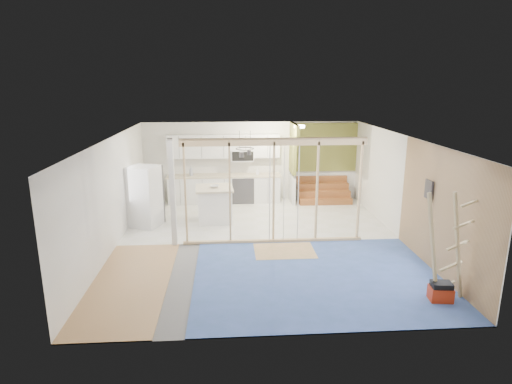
{
  "coord_description": "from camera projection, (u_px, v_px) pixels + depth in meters",
  "views": [
    {
      "loc": [
        -0.81,
        -9.85,
        3.85
      ],
      "look_at": [
        -0.08,
        0.6,
        1.14
      ],
      "focal_mm": 30.0,
      "sensor_mm": 36.0,
      "label": 1
    }
  ],
  "objects": [
    {
      "name": "island",
      "position": [
        215.0,
        205.0,
        12.02
      ],
      "size": [
        1.08,
        1.08,
        1.0
      ],
      "rotation": [
        0.0,
        0.0,
        0.05
      ],
      "color": "white",
      "rests_on": "room"
    },
    {
      "name": "soap_bottle_b",
      "position": [
        257.0,
        171.0,
        13.84
      ],
      "size": [
        0.1,
        0.1,
        0.21
      ],
      "primitive_type": "imported",
      "rotation": [
        0.0,
        0.0,
        -0.08
      ],
      "color": "white",
      "rests_on": "base_cabinets"
    },
    {
      "name": "bowl",
      "position": [
        214.0,
        187.0,
        11.84
      ],
      "size": [
        0.27,
        0.27,
        0.06
      ],
      "primitive_type": "imported",
      "rotation": [
        0.0,
        0.0,
        -0.08
      ],
      "color": "beige",
      "rests_on": "island"
    },
    {
      "name": "upper_cabinets",
      "position": [
        226.0,
        147.0,
        13.71
      ],
      "size": [
        3.6,
        0.41,
        0.85
      ],
      "color": "white",
      "rests_on": "room"
    },
    {
      "name": "ceiling_light",
      "position": [
        299.0,
        127.0,
        12.89
      ],
      "size": [
        0.32,
        0.32,
        0.08
      ],
      "primitive_type": "cylinder",
      "color": "#FFEABF",
      "rests_on": "room"
    },
    {
      "name": "pot_rack",
      "position": [
        245.0,
        151.0,
        11.84
      ],
      "size": [
        0.52,
        0.52,
        0.72
      ],
      "color": "black",
      "rests_on": "room"
    },
    {
      "name": "electrical_panel",
      "position": [
        429.0,
        190.0,
        9.0
      ],
      "size": [
        0.04,
        0.3,
        0.4
      ],
      "primitive_type": "cube",
      "color": "#3D3C42",
      "rests_on": "room"
    },
    {
      "name": "sheathing_panel",
      "position": [
        443.0,
        214.0,
        8.51
      ],
      "size": [
        0.02,
        4.0,
        2.6
      ],
      "primitive_type": "cube",
      "color": "tan",
      "rests_on": "room"
    },
    {
      "name": "fridge",
      "position": [
        145.0,
        197.0,
        11.53
      ],
      "size": [
        0.95,
        0.91,
        1.68
      ],
      "rotation": [
        0.0,
        0.0,
        -0.36
      ],
      "color": "silver",
      "rests_on": "room"
    },
    {
      "name": "room",
      "position": [
        261.0,
        192.0,
        10.21
      ],
      "size": [
        7.01,
        8.01,
        2.61
      ],
      "color": "slate",
      "rests_on": "ground"
    },
    {
      "name": "floor_overlays",
      "position": [
        264.0,
        241.0,
        10.6
      ],
      "size": [
        7.0,
        8.0,
        0.03
      ],
      "color": "silver",
      "rests_on": "room"
    },
    {
      "name": "toolbox",
      "position": [
        441.0,
        292.0,
        7.7
      ],
      "size": [
        0.42,
        0.34,
        0.37
      ],
      "rotation": [
        0.0,
        0.0,
        -0.12
      ],
      "color": "#9E270E",
      "rests_on": "room"
    },
    {
      "name": "ladder",
      "position": [
        449.0,
        247.0,
        7.5
      ],
      "size": [
        1.09,
        0.19,
        2.04
      ],
      "rotation": [
        0.0,
        0.0,
        0.3
      ],
      "color": "tan",
      "rests_on": "room"
    },
    {
      "name": "green_partition",
      "position": [
        314.0,
        173.0,
        13.97
      ],
      "size": [
        2.25,
        1.51,
        2.6
      ],
      "color": "olive",
      "rests_on": "room"
    },
    {
      "name": "base_cabinets",
      "position": [
        202.0,
        192.0,
        13.56
      ],
      "size": [
        4.45,
        2.24,
        0.93
      ],
      "color": "white",
      "rests_on": "room"
    },
    {
      "name": "stud_frame",
      "position": [
        251.0,
        180.0,
        10.12
      ],
      "size": [
        4.66,
        0.14,
        2.6
      ],
      "color": "#DFBE88",
      "rests_on": "room"
    },
    {
      "name": "soap_bottle_a",
      "position": [
        191.0,
        171.0,
        13.64
      ],
      "size": [
        0.15,
        0.15,
        0.32
      ],
      "primitive_type": "imported",
      "rotation": [
        0.0,
        0.0,
        0.22
      ],
      "color": "#A3A9B6",
      "rests_on": "base_cabinets"
    }
  ]
}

